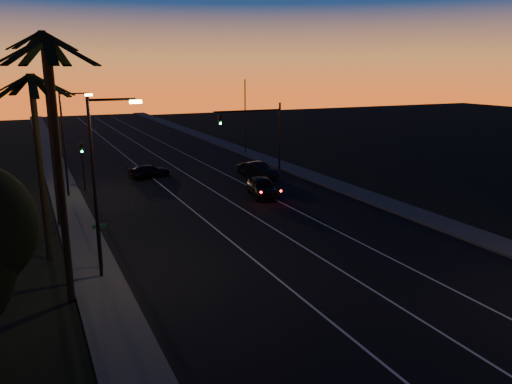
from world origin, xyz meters
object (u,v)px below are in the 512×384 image
cross_car (150,171)px  lead_car (262,187)px  signal_mast (258,126)px  right_car (258,170)px

cross_car → lead_car: bearing=-58.9°
signal_mast → cross_car: (-10.31, 2.77, -4.16)m
signal_mast → lead_car: signal_mast is taller
signal_mast → lead_car: bearing=-113.2°
lead_car → cross_car: lead_car is taller
lead_car → right_car: size_ratio=1.13×
lead_car → cross_car: (-6.72, 11.13, -0.18)m
lead_car → signal_mast: bearing=66.8°
signal_mast → right_car: signal_mast is taller
signal_mast → cross_car: 11.46m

